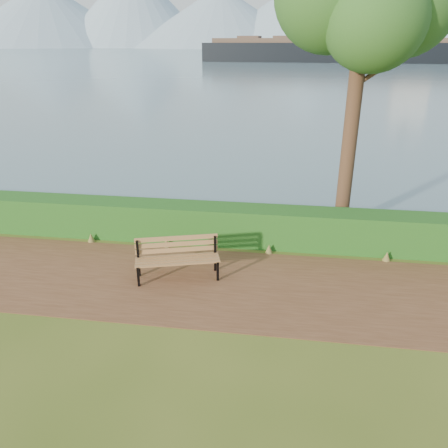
# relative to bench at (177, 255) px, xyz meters

# --- Properties ---
(ground) EXTENTS (140.00, 140.00, 0.00)m
(ground) POSITION_rel_bench_xyz_m (0.42, -0.55, -0.54)
(ground) COLOR #3F5518
(ground) RESTS_ON ground
(path) EXTENTS (40.00, 3.40, 0.01)m
(path) POSITION_rel_bench_xyz_m (0.42, -0.25, -0.54)
(path) COLOR brown
(path) RESTS_ON ground
(hedge) EXTENTS (32.00, 0.85, 1.00)m
(hedge) POSITION_rel_bench_xyz_m (0.42, 2.05, -0.04)
(hedge) COLOR #154313
(hedge) RESTS_ON ground
(water) EXTENTS (700.00, 510.00, 0.00)m
(water) POSITION_rel_bench_xyz_m (0.42, 259.45, -0.54)
(water) COLOR slate
(water) RESTS_ON ground
(mountains) EXTENTS (585.00, 190.00, 70.00)m
(mountains) POSITION_rel_bench_xyz_m (-8.75, 405.50, 27.15)
(mountains) COLOR #829DAD
(mountains) RESTS_ON ground
(bench) EXTENTS (1.96, 1.06, 0.95)m
(bench) POSITION_rel_bench_xyz_m (0.00, 0.00, 0.00)
(bench) COLOR black
(bench) RESTS_ON ground
(cargo_ship) EXTENTS (66.36, 15.38, 19.96)m
(cargo_ship) POSITION_rel_bench_xyz_m (14.08, 115.88, 2.43)
(cargo_ship) COLOR black
(cargo_ship) RESTS_ON ground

